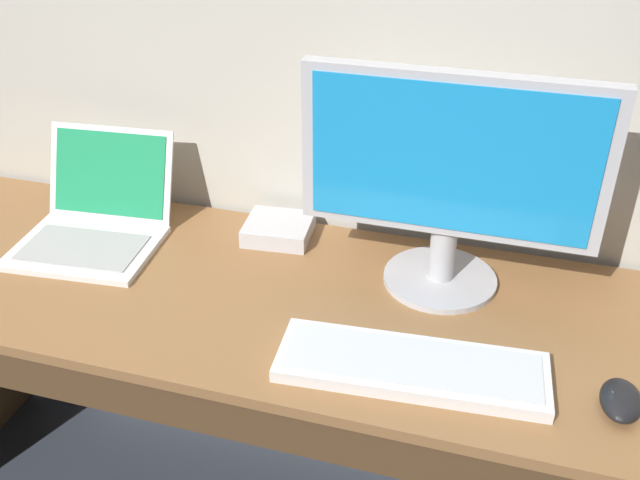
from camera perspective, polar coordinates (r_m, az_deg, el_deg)
name	(u,v)px	position (r m, az deg, el deg)	size (l,w,h in m)	color
desk	(254,377)	(1.55, -5.35, -10.96)	(1.87, 0.58, 0.77)	olive
laptop_white	(94,223)	(1.64, -17.75, 1.33)	(0.32, 0.34, 0.21)	white
external_monitor	(450,173)	(1.32, 10.45, 5.33)	(0.56, 0.23, 0.44)	#B7B7BC
wired_keyboard	(411,367)	(1.23, 7.36, -10.09)	(0.47, 0.18, 0.03)	white
computer_mouse	(621,400)	(1.25, 23.04, -11.79)	(0.06, 0.10, 0.03)	black
external_drive_box	(279,229)	(1.58, -3.36, 0.88)	(0.14, 0.13, 0.04)	silver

